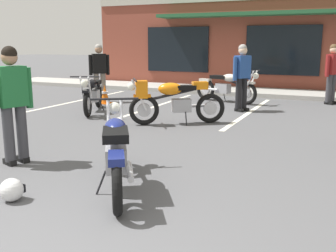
# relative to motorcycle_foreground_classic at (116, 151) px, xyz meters

# --- Properties ---
(ground_plane) EXTENTS (80.00, 80.00, 0.00)m
(ground_plane) POSITION_rel_motorcycle_foreground_classic_xyz_m (0.22, 1.76, -0.46)
(ground_plane) COLOR #515154
(sidewalk_kerb) EXTENTS (22.00, 1.80, 0.14)m
(sidewalk_kerb) POSITION_rel_motorcycle_foreground_classic_xyz_m (0.22, 9.52, -0.39)
(sidewalk_kerb) COLOR #A8A59E
(sidewalk_kerb) RESTS_ON ground_plane
(brick_storefront_building) EXTENTS (14.84, 6.11, 3.47)m
(brick_storefront_building) POSITION_rel_motorcycle_foreground_classic_xyz_m (0.22, 13.11, 1.28)
(brick_storefront_building) COLOR brown
(brick_storefront_building) RESTS_ON ground_plane
(painted_stall_lines) EXTENTS (10.39, 4.80, 0.01)m
(painted_stall_lines) POSITION_rel_motorcycle_foreground_classic_xyz_m (0.22, 5.92, -0.46)
(painted_stall_lines) COLOR silver
(painted_stall_lines) RESTS_ON ground_plane
(motorcycle_foreground_classic) EXTENTS (1.37, 1.85, 0.98)m
(motorcycle_foreground_classic) POSITION_rel_motorcycle_foreground_classic_xyz_m (0.00, 0.00, 0.00)
(motorcycle_foreground_classic) COLOR black
(motorcycle_foreground_classic) RESTS_ON ground_plane
(motorcycle_black_cruiser) EXTENTS (1.16, 1.97, 0.98)m
(motorcycle_black_cruiser) POSITION_rel_motorcycle_foreground_classic_xyz_m (-3.37, 4.31, 0.00)
(motorcycle_black_cruiser) COLOR black
(motorcycle_black_cruiser) RESTS_ON ground_plane
(motorcycle_blue_standard) EXTENTS (2.05, 0.96, 0.98)m
(motorcycle_blue_standard) POSITION_rel_motorcycle_foreground_classic_xyz_m (-0.83, 7.32, 0.00)
(motorcycle_blue_standard) COLOR black
(motorcycle_blue_standard) RESTS_ON ground_plane
(motorcycle_green_cafe_racer) EXTENTS (1.84, 1.40, 0.98)m
(motorcycle_green_cafe_racer) POSITION_rel_motorcycle_foreground_classic_xyz_m (-0.96, 3.78, 0.07)
(motorcycle_green_cafe_racer) COLOR black
(motorcycle_green_cafe_racer) RESTS_ON ground_plane
(person_in_black_shirt) EXTENTS (0.40, 0.58, 1.68)m
(person_in_black_shirt) POSITION_rel_motorcycle_foreground_classic_xyz_m (1.96, 8.21, 0.49)
(person_in_black_shirt) COLOR black
(person_in_black_shirt) RESTS_ON ground_plane
(person_in_shorts_foreground) EXTENTS (0.36, 0.60, 1.68)m
(person_in_shorts_foreground) POSITION_rel_motorcycle_foreground_classic_xyz_m (-1.83, 0.24, 0.49)
(person_in_shorts_foreground) COLOR black
(person_in_shorts_foreground) RESTS_ON ground_plane
(person_by_back_row) EXTENTS (0.40, 0.57, 1.68)m
(person_by_back_row) POSITION_rel_motorcycle_foreground_classic_xyz_m (-0.04, 6.01, 0.49)
(person_by_back_row) COLOR black
(person_by_back_row) RESTS_ON ground_plane
(person_near_building) EXTENTS (0.49, 0.50, 1.68)m
(person_near_building) POSITION_rel_motorcycle_foreground_classic_xyz_m (-4.19, 5.82, 0.49)
(person_near_building) COLOR black
(person_near_building) RESTS_ON ground_plane
(helmet_on_pavement) EXTENTS (0.26, 0.26, 0.26)m
(helmet_on_pavement) POSITION_rel_motorcycle_foreground_classic_xyz_m (-0.84, -0.82, -0.33)
(helmet_on_pavement) COLOR silver
(helmet_on_pavement) RESTS_ON ground_plane
(traffic_cone) EXTENTS (0.34, 0.34, 0.53)m
(traffic_cone) POSITION_rel_motorcycle_foreground_classic_xyz_m (-3.89, 5.63, -0.20)
(traffic_cone) COLOR orange
(traffic_cone) RESTS_ON ground_plane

